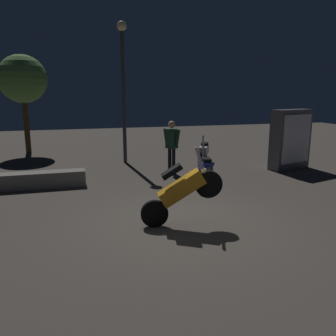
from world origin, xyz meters
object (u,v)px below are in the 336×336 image
object	(u,v)px
motorcycle_white_parked_left	(204,152)
person_rider_beside	(172,142)
motorcycle_blue_parked_right	(205,167)
motorcycle_orange_foreground	(181,191)
streetlamp_near	(123,76)
kiosk_billboard	(291,139)

from	to	relation	value
motorcycle_white_parked_left	person_rider_beside	bearing A→B (deg)	-22.68
motorcycle_blue_parked_right	person_rider_beside	world-z (taller)	person_rider_beside
motorcycle_white_parked_left	motorcycle_blue_parked_right	world-z (taller)	same
motorcycle_white_parked_left	motorcycle_blue_parked_right	bearing A→B (deg)	7.59
motorcycle_blue_parked_right	motorcycle_orange_foreground	bearing A→B (deg)	162.11
motorcycle_blue_parked_right	streetlamp_near	xyz separation A→B (m)	(-1.91, 3.54, 2.85)
motorcycle_orange_foreground	motorcycle_white_parked_left	size ratio (longest dim) A/B	1.10
person_rider_beside	streetlamp_near	world-z (taller)	streetlamp_near
person_rider_beside	streetlamp_near	xyz separation A→B (m)	(-1.23, 2.23, 2.22)
streetlamp_near	motorcycle_white_parked_left	bearing A→B (deg)	-16.37
kiosk_billboard	person_rider_beside	bearing A→B (deg)	-21.38
streetlamp_near	kiosk_billboard	xyz separation A→B (m)	(5.48, -2.68, -2.23)
person_rider_beside	motorcycle_white_parked_left	bearing A→B (deg)	-1.16
motorcycle_orange_foreground	kiosk_billboard	world-z (taller)	kiosk_billboard
motorcycle_white_parked_left	person_rider_beside	xyz separation A→B (m)	(-1.71, -1.37, 0.62)
motorcycle_white_parked_left	motorcycle_blue_parked_right	xyz separation A→B (m)	(-1.03, -2.67, 0.00)
streetlamp_near	kiosk_billboard	size ratio (longest dim) A/B	2.47
motorcycle_blue_parked_right	kiosk_billboard	distance (m)	3.73
motorcycle_orange_foreground	motorcycle_blue_parked_right	bearing A→B (deg)	70.16
motorcycle_orange_foreground	person_rider_beside	distance (m)	4.72
motorcycle_orange_foreground	person_rider_beside	bearing A→B (deg)	85.32
motorcycle_orange_foreground	motorcycle_blue_parked_right	xyz separation A→B (m)	(1.83, 3.26, -0.31)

